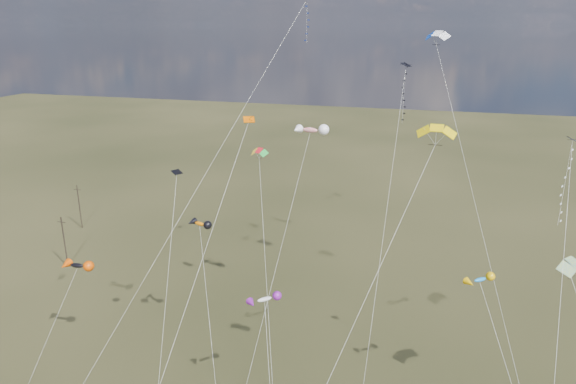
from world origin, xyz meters
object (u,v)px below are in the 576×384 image
(diamond_black_high, at_px, (402,107))
(parafoil_yellow, at_px, (436,130))
(utility_pole_far, at_px, (79,206))
(novelty_black_orange, at_px, (77,266))
(utility_pole_near, at_px, (64,242))

(diamond_black_high, xyz_separation_m, parafoil_yellow, (3.71, -22.53, 1.88))
(diamond_black_high, bearing_deg, parafoil_yellow, -80.65)
(diamond_black_high, relative_size, parafoil_yellow, 1.07)
(utility_pole_far, bearing_deg, novelty_black_orange, -52.04)
(utility_pole_far, bearing_deg, utility_pole_near, -60.26)
(utility_pole_near, xyz_separation_m, parafoil_yellow, (51.43, -22.33, 23.77))
(utility_pole_far, relative_size, diamond_black_high, 0.26)
(utility_pole_near, distance_m, utility_pole_far, 16.12)
(parafoil_yellow, distance_m, novelty_black_orange, 38.65)
(parafoil_yellow, height_order, novelty_black_orange, parafoil_yellow)
(utility_pole_near, distance_m, parafoil_yellow, 60.90)
(utility_pole_near, bearing_deg, novelty_black_orange, -46.69)
(utility_pole_near, bearing_deg, utility_pole_far, 119.74)
(utility_pole_far, distance_m, novelty_black_orange, 41.14)
(utility_pole_far, height_order, parafoil_yellow, parafoil_yellow)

